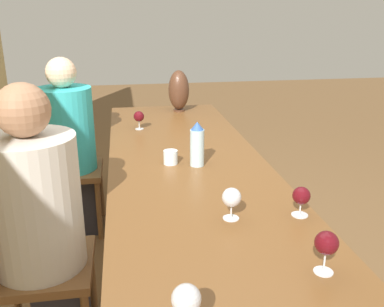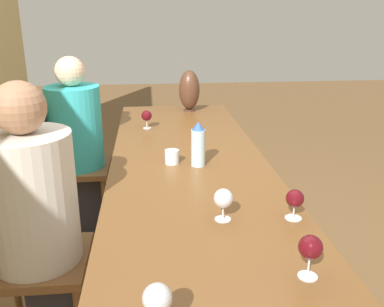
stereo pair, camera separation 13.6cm
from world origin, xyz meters
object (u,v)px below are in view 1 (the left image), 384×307
vase (179,90)px  wine_glass_4 (327,244)px  wine_glass_0 (186,300)px  wine_glass_2 (301,196)px  person_near (41,222)px  water_bottle (197,145)px  person_far (70,143)px  water_tumbler (171,157)px  wine_glass_1 (139,117)px  chair_far (59,163)px  wine_glass_3 (232,198)px  chair_near (24,256)px

vase → wine_glass_4: bearing=-176.1°
wine_glass_0 → wine_glass_2: bearing=-43.5°
wine_glass_0 → person_near: (0.81, 0.52, -0.15)m
water_bottle → person_far: (0.74, 0.77, -0.18)m
vase → person_near: (-1.81, 0.85, -0.22)m
vase → wine_glass_2: size_ratio=2.67×
water_tumbler → wine_glass_1: bearing=10.5°
chair_far → person_far: size_ratio=0.77×
wine_glass_3 → chair_near: (0.18, 0.89, -0.30)m
water_bottle → water_tumbler: water_bottle is taller
chair_far → wine_glass_2: bearing=-139.8°
water_tumbler → chair_near: bearing=126.2°
wine_glass_4 → wine_glass_0: bearing=112.9°
vase → wine_glass_1: (-0.52, 0.36, -0.09)m
wine_glass_0 → person_far: (2.03, 0.52, -0.17)m
wine_glass_0 → chair_far: (2.03, 0.61, -0.32)m
wine_glass_2 → person_near: person_near is taller
person_near → person_far: person_near is taller
water_bottle → wine_glass_4: 1.10m
water_tumbler → person_far: 0.94m
wine_glass_1 → person_near: bearing=159.3°
water_bottle → water_tumbler: size_ratio=3.13×
water_tumbler → chair_near: size_ratio=0.08×
wine_glass_2 → wine_glass_4: wine_glass_4 is taller
wine_glass_4 → chair_far: chair_far is taller
wine_glass_2 → wine_glass_4: bearing=168.0°
wine_glass_4 → person_near: 1.19m
wine_glass_2 → person_far: size_ratio=0.10×
person_near → vase: bearing=-25.2°
wine_glass_3 → person_far: 1.61m
wine_glass_3 → chair_near: bearing=78.8°
water_bottle → vase: size_ratio=0.73×
wine_glass_4 → chair_near: 1.30m
chair_far → wine_glass_0: bearing=-163.4°
wine_glass_2 → vase: bearing=7.1°
water_bottle → wine_glass_3: (-0.65, -0.03, -0.03)m
wine_glass_0 → chair_near: 1.06m
wine_glass_1 → wine_glass_4: size_ratio=0.88×
water_bottle → chair_far: water_bottle is taller
wine_glass_2 → chair_near: chair_near is taller
wine_glass_0 → chair_far: chair_far is taller
chair_far → person_near: (-1.21, -0.09, 0.16)m
wine_glass_1 → person_far: bearing=98.9°
water_bottle → person_near: bearing=121.4°
person_far → chair_far: bearing=90.0°
vase → wine_glass_3: 1.99m
wine_glass_3 → wine_glass_2: bearing=-93.8°
chair_far → person_near: person_near is taller
wine_glass_2 → person_near: bearing=79.9°
wine_glass_0 → wine_glass_2: (0.62, -0.58, -0.02)m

